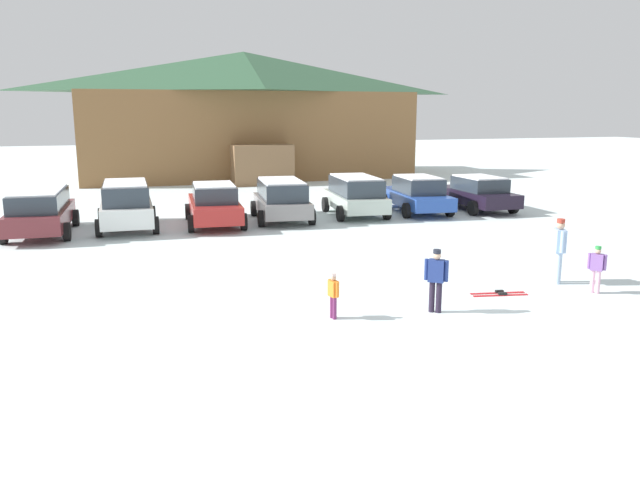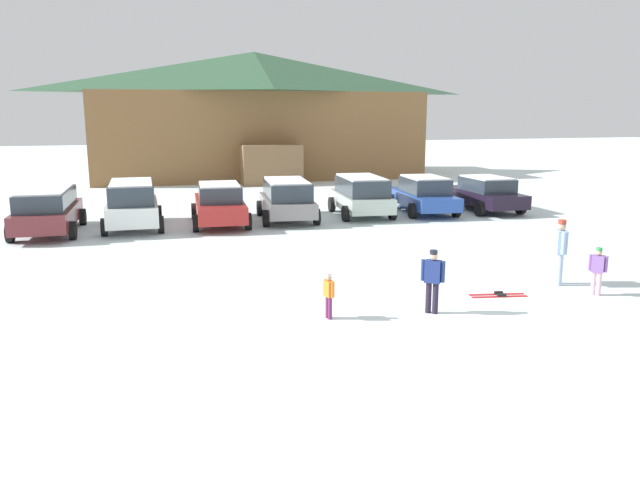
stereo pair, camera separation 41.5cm
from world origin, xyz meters
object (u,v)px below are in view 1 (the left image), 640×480
object	(u,v)px
parked_maroon_van	(40,210)
parked_red_sedan	(214,204)
parked_black_sedan	(477,193)
skier_child_in_purple_jacket	(597,267)
skier_child_in_orange_jacket	(333,293)
pair_of_skis	(499,294)
ski_lodge	(245,114)
parked_silver_wagon	(355,194)
parked_grey_wagon	(282,199)
skier_teen_in_navy_coat	(436,277)
parked_white_suv	(126,204)
skier_adult_in_blue_parka	(559,247)
parked_blue_hatchback	(417,194)

from	to	relation	value
parked_maroon_van	parked_red_sedan	xyz separation A→B (m)	(6.19, -0.00, -0.06)
parked_black_sedan	skier_child_in_purple_jacket	distance (m)	13.17
skier_child_in_orange_jacket	pair_of_skis	xyz separation A→B (m)	(4.39, 0.36, -0.54)
ski_lodge	parked_red_sedan	distance (m)	19.47
parked_silver_wagon	parked_grey_wagon	bearing A→B (deg)	-177.18
parked_red_sedan	skier_teen_in_navy_coat	distance (m)	12.71
skier_teen_in_navy_coat	pair_of_skis	distance (m)	2.38
parked_white_suv	skier_child_in_orange_jacket	world-z (taller)	parked_white_suv
skier_child_in_orange_jacket	parked_black_sedan	bearing A→B (deg)	46.94
parked_black_sedan	skier_adult_in_blue_parka	xyz separation A→B (m)	(-4.87, -11.26, 0.16)
parked_black_sedan	skier_child_in_orange_jacket	distance (m)	16.50
parked_grey_wagon	pair_of_skis	size ratio (longest dim) A/B	3.22
skier_child_in_orange_jacket	pair_of_skis	distance (m)	4.44
parked_maroon_van	parked_blue_hatchback	bearing A→B (deg)	0.95
skier_child_in_purple_jacket	skier_child_in_orange_jacket	size ratio (longest dim) A/B	1.18
parked_maroon_van	parked_red_sedan	bearing A→B (deg)	-0.02
parked_grey_wagon	parked_silver_wagon	xyz separation A→B (m)	(3.28, 0.16, 0.01)
parked_maroon_van	parked_white_suv	distance (m)	2.94
parked_grey_wagon	skier_teen_in_navy_coat	distance (m)	12.54
pair_of_skis	parked_white_suv	bearing A→B (deg)	124.46
parked_maroon_van	parked_red_sedan	world-z (taller)	parked_maroon_van
skier_child_in_purple_jacket	skier_child_in_orange_jacket	xyz separation A→B (m)	(-6.64, 0.28, -0.10)
parked_white_suv	parked_maroon_van	bearing A→B (deg)	-177.44
parked_white_suv	parked_black_sedan	xyz separation A→B (m)	(15.01, -0.17, -0.16)
parked_maroon_van	skier_child_in_orange_jacket	size ratio (longest dim) A/B	4.92
parked_black_sedan	parked_maroon_van	bearing A→B (deg)	179.88
parked_maroon_van	ski_lodge	bearing A→B (deg)	58.16
parked_blue_hatchback	parked_red_sedan	bearing A→B (deg)	-178.38
parked_maroon_van	parked_silver_wagon	distance (m)	12.21
skier_child_in_orange_jacket	parked_red_sedan	bearing A→B (deg)	92.34
parked_maroon_van	parked_grey_wagon	size ratio (longest dim) A/B	1.09
parked_black_sedan	skier_teen_in_navy_coat	bearing A→B (deg)	-126.05
parked_white_suv	skier_child_in_orange_jacket	distance (m)	12.79
ski_lodge	parked_grey_wagon	xyz separation A→B (m)	(-2.53, -18.32, -3.29)
ski_lodge	parked_silver_wagon	distance (m)	18.46
parked_blue_hatchback	skier_child_in_purple_jacket	distance (m)	12.74
parked_black_sedan	skier_child_in_purple_jacket	xyz separation A→B (m)	(-4.63, -12.33, -0.13)
skier_child_in_purple_jacket	skier_teen_in_navy_coat	xyz separation A→B (m)	(-4.38, -0.04, 0.14)
ski_lodge	skier_adult_in_blue_parka	size ratio (longest dim) A/B	13.19
parked_maroon_van	skier_child_in_orange_jacket	bearing A→B (deg)	-61.07
parked_white_suv	skier_child_in_purple_jacket	xyz separation A→B (m)	(10.38, -12.50, -0.29)
ski_lodge	parked_white_suv	bearing A→B (deg)	-114.94
parked_silver_wagon	parked_maroon_van	bearing A→B (deg)	-178.65
parked_maroon_van	skier_child_in_purple_jacket	distance (m)	18.18
ski_lodge	parked_maroon_van	distance (m)	21.96
parked_grey_wagon	parked_red_sedan	bearing A→B (deg)	-177.34
ski_lodge	skier_adult_in_blue_parka	xyz separation A→B (m)	(1.63, -29.74, -3.24)
parked_black_sedan	skier_adult_in_blue_parka	world-z (taller)	skier_adult_in_blue_parka
parked_grey_wagon	parked_blue_hatchback	bearing A→B (deg)	1.16
parked_silver_wagon	parked_blue_hatchback	size ratio (longest dim) A/B	0.88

